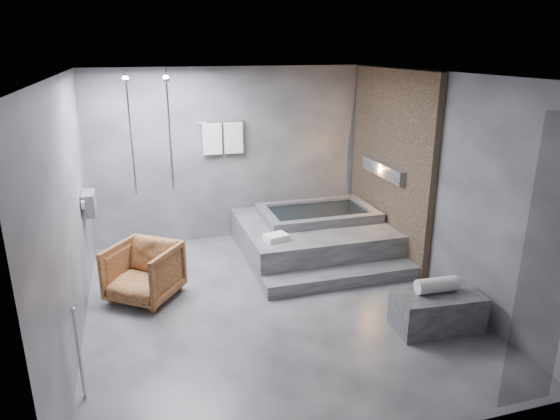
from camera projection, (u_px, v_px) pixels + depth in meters
name	position (u px, v px, depth m)	size (l,w,h in m)	color
room	(299.00, 164.00, 6.08)	(5.00, 5.04, 2.82)	#333335
tub_deck	(313.00, 237.00, 7.82)	(2.20, 2.00, 0.50)	#38383B
tub_step	(342.00, 278.00, 6.79)	(2.20, 0.36, 0.18)	#38383B
concrete_bench	(437.00, 311.00, 5.70)	(0.97, 0.53, 0.44)	#2E2F31
driftwood_chair	(144.00, 272.00, 6.33)	(0.78, 0.80, 0.73)	#4A2712
rolled_towel	(437.00, 285.00, 5.64)	(0.17, 0.17, 0.49)	silver
deck_towel	(276.00, 237.00, 7.00)	(0.32, 0.23, 0.08)	white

